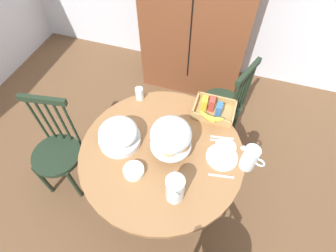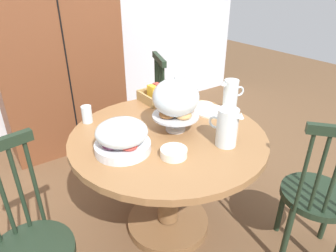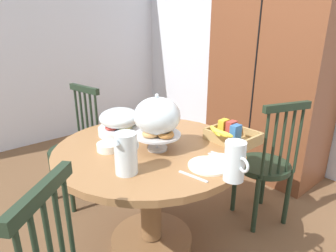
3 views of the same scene
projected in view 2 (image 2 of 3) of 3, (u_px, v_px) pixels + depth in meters
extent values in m
plane|color=brown|center=(163.00, 217.00, 2.17)|extent=(10.00, 10.00, 0.00)
cube|color=silver|center=(55.00, 5.00, 2.89)|extent=(4.80, 0.06, 2.60)
cube|color=brown|center=(56.00, 50.00, 2.73)|extent=(1.10, 0.56, 1.90)
cube|color=black|center=(64.00, 45.00, 2.49)|extent=(0.01, 0.01, 1.52)
cylinder|color=olive|center=(168.00, 136.00, 1.78)|extent=(1.16, 1.16, 0.04)
cylinder|color=brown|center=(168.00, 181.00, 1.93)|extent=(0.14, 0.14, 0.63)
cylinder|color=brown|center=(168.00, 222.00, 2.09)|extent=(0.56, 0.56, 0.06)
cylinder|color=#1E2D1E|center=(4.00, 198.00, 1.34)|extent=(0.02, 0.02, 0.48)
cylinder|color=#1E2D1E|center=(20.00, 191.00, 1.38)|extent=(0.02, 0.02, 0.48)
cylinder|color=#1E2D1E|center=(35.00, 184.00, 1.43)|extent=(0.02, 0.02, 0.48)
cylinder|color=#1E2D1E|center=(317.00, 195.00, 1.71)|extent=(0.40, 0.40, 0.04)
cylinder|color=#1E2D1E|center=(328.00, 212.00, 1.91)|extent=(0.04, 0.04, 0.45)
cylinder|color=#1E2D1E|center=(282.00, 205.00, 1.97)|extent=(0.04, 0.04, 0.45)
cylinder|color=#1E2D1E|center=(286.00, 237.00, 1.73)|extent=(0.04, 0.04, 0.45)
cylinder|color=#1E2D1E|center=(334.00, 179.00, 1.46)|extent=(0.02, 0.02, 0.48)
cylinder|color=#1E2D1E|center=(319.00, 176.00, 1.48)|extent=(0.02, 0.02, 0.48)
cylinder|color=#1E2D1E|center=(304.00, 174.00, 1.49)|extent=(0.02, 0.02, 0.48)
cylinder|color=#1E2D1E|center=(142.00, 116.00, 2.66)|extent=(0.40, 0.40, 0.04)
cylinder|color=#1E2D1E|center=(126.00, 132.00, 2.85)|extent=(0.04, 0.04, 0.45)
cylinder|color=#1E2D1E|center=(131.00, 147.00, 2.61)|extent=(0.04, 0.04, 0.45)
cylinder|color=#1E2D1E|center=(155.00, 129.00, 2.91)|extent=(0.04, 0.04, 0.45)
cylinder|color=#1E2D1E|center=(162.00, 143.00, 2.67)|extent=(0.04, 0.04, 0.45)
cylinder|color=#1E2D1E|center=(156.00, 83.00, 2.70)|extent=(0.02, 0.02, 0.48)
cylinder|color=#1E2D1E|center=(158.00, 86.00, 2.64)|extent=(0.02, 0.02, 0.48)
cylinder|color=#1E2D1E|center=(159.00, 89.00, 2.58)|extent=(0.02, 0.02, 0.48)
cylinder|color=#1E2D1E|center=(161.00, 92.00, 2.52)|extent=(0.02, 0.02, 0.48)
cylinder|color=#1E2D1E|center=(163.00, 94.00, 2.46)|extent=(0.02, 0.02, 0.48)
cube|color=#1E2D1E|center=(159.00, 59.00, 2.46)|extent=(0.16, 0.35, 0.05)
cylinder|color=silver|center=(175.00, 129.00, 1.80)|extent=(0.12, 0.12, 0.02)
cylinder|color=silver|center=(176.00, 123.00, 1.79)|extent=(0.03, 0.03, 0.09)
cylinder|color=silver|center=(176.00, 115.00, 1.76)|extent=(0.28, 0.28, 0.01)
torus|color=#B27033|center=(186.00, 109.00, 1.79)|extent=(0.10, 0.10, 0.03)
torus|color=#D19347|center=(170.00, 109.00, 1.79)|extent=(0.10, 0.10, 0.03)
torus|color=#935628|center=(167.00, 114.00, 1.72)|extent=(0.10, 0.10, 0.03)
torus|color=tan|center=(183.00, 115.00, 1.71)|extent=(0.10, 0.10, 0.03)
ellipsoid|color=silver|center=(176.00, 97.00, 1.71)|extent=(0.27, 0.27, 0.22)
sphere|color=silver|center=(176.00, 77.00, 1.65)|extent=(0.02, 0.02, 0.02)
cylinder|color=silver|center=(123.00, 147.00, 1.58)|extent=(0.30, 0.30, 0.05)
ellipsoid|color=beige|center=(134.00, 137.00, 1.60)|extent=(0.09, 0.09, 0.03)
ellipsoid|color=#8CBF59|center=(118.00, 135.00, 1.62)|extent=(0.09, 0.09, 0.03)
ellipsoid|color=#6B2D4C|center=(111.00, 145.00, 1.53)|extent=(0.09, 0.09, 0.03)
ellipsoid|color=#CC3D33|center=(129.00, 146.00, 1.52)|extent=(0.09, 0.09, 0.03)
ellipsoid|color=silver|center=(122.00, 132.00, 1.54)|extent=(0.28, 0.28, 0.13)
cylinder|color=silver|center=(227.00, 127.00, 1.61)|extent=(0.12, 0.12, 0.21)
cylinder|color=orange|center=(227.00, 133.00, 1.62)|extent=(0.10, 0.10, 0.15)
cone|color=silver|center=(241.00, 115.00, 1.53)|extent=(0.05, 0.05, 0.03)
torus|color=silver|center=(215.00, 122.00, 1.64)|extent=(0.04, 0.07, 0.07)
cylinder|color=silver|center=(231.00, 94.00, 2.07)|extent=(0.10, 0.10, 0.20)
cylinder|color=white|center=(230.00, 98.00, 2.08)|extent=(0.09, 0.09, 0.13)
cone|color=silver|center=(224.00, 83.00, 2.01)|extent=(0.04, 0.04, 0.03)
torus|color=silver|center=(239.00, 91.00, 2.08)|extent=(0.07, 0.04, 0.07)
cube|color=tan|center=(162.00, 98.00, 2.24)|extent=(0.30, 0.22, 0.01)
cube|color=tan|center=(171.00, 99.00, 2.15)|extent=(0.30, 0.02, 0.07)
cube|color=tan|center=(154.00, 90.00, 2.30)|extent=(0.30, 0.02, 0.07)
cube|color=tan|center=(145.00, 99.00, 2.15)|extent=(0.02, 0.22, 0.07)
cube|color=tan|center=(178.00, 91.00, 2.30)|extent=(0.02, 0.22, 0.07)
cube|color=gold|center=(152.00, 93.00, 2.17)|extent=(0.05, 0.07, 0.11)
cube|color=#B23D33|center=(158.00, 91.00, 2.21)|extent=(0.05, 0.07, 0.11)
cube|color=#336BAD|center=(168.00, 91.00, 2.21)|extent=(0.04, 0.07, 0.11)
ellipsoid|color=yellow|center=(170.00, 94.00, 2.08)|extent=(0.14, 0.08, 0.05)
ellipsoid|color=yellow|center=(173.00, 93.00, 2.10)|extent=(0.13, 0.03, 0.05)
ellipsoid|color=yellow|center=(177.00, 92.00, 2.11)|extent=(0.14, 0.08, 0.05)
cylinder|color=white|center=(211.00, 111.00, 2.03)|extent=(0.22, 0.22, 0.01)
cylinder|color=white|center=(204.00, 105.00, 2.09)|extent=(0.15, 0.15, 0.01)
cylinder|color=white|center=(174.00, 153.00, 1.54)|extent=(0.14, 0.14, 0.04)
cylinder|color=silver|center=(87.00, 114.00, 1.87)|extent=(0.06, 0.06, 0.11)
cube|color=silver|center=(195.00, 106.00, 2.12)|extent=(0.17, 0.04, 0.01)
cube|color=silver|center=(192.00, 105.00, 2.14)|extent=(0.17, 0.04, 0.01)
cube|color=silver|center=(228.00, 118.00, 1.94)|extent=(0.17, 0.04, 0.01)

